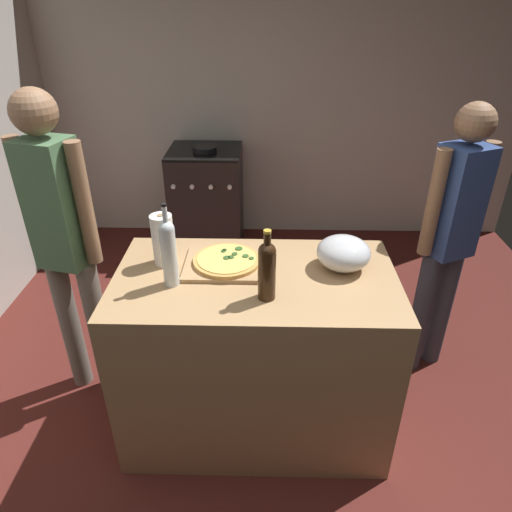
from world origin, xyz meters
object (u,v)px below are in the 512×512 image
(pizza, at_px, (227,260))
(person_in_red, at_px, (450,231))
(wine_bottle_amber, at_px, (267,268))
(stove, at_px, (207,200))
(mixing_bowl, at_px, (343,253))
(person_in_stripes, at_px, (63,236))
(paper_towel_roll, at_px, (163,240))
(wine_bottle_clear, at_px, (169,251))

(pizza, height_order, person_in_red, person_in_red)
(pizza, relative_size, person_in_red, 0.20)
(wine_bottle_amber, relative_size, stove, 0.34)
(mixing_bowl, bearing_deg, person_in_red, 31.54)
(mixing_bowl, distance_m, wine_bottle_amber, 0.45)
(person_in_red, bearing_deg, person_in_stripes, -173.16)
(wine_bottle_amber, distance_m, stove, 2.33)
(mixing_bowl, height_order, person_in_red, person_in_red)
(paper_towel_roll, distance_m, person_in_red, 1.54)
(person_in_stripes, bearing_deg, stove, 74.43)
(mixing_bowl, relative_size, wine_bottle_clear, 0.65)
(pizza, xyz_separation_m, person_in_stripes, (-0.84, 0.15, 0.04))
(wine_bottle_clear, height_order, person_in_red, person_in_red)
(pizza, bearing_deg, mixing_bowl, -0.40)
(mixing_bowl, relative_size, person_in_stripes, 0.15)
(wine_bottle_clear, bearing_deg, person_in_red, 21.26)
(pizza, relative_size, wine_bottle_clear, 0.82)
(pizza, xyz_separation_m, wine_bottle_clear, (-0.23, -0.16, 0.14))
(person_in_stripes, bearing_deg, person_in_red, 6.84)
(mixing_bowl, bearing_deg, wine_bottle_amber, -144.38)
(pizza, xyz_separation_m, person_in_red, (1.19, 0.39, -0.03))
(paper_towel_roll, relative_size, wine_bottle_clear, 0.65)
(paper_towel_roll, bearing_deg, person_in_red, 13.92)
(wine_bottle_amber, xyz_separation_m, wine_bottle_clear, (-0.42, 0.10, 0.02))
(wine_bottle_clear, bearing_deg, stove, 93.04)
(pizza, relative_size, wine_bottle_amber, 0.99)
(pizza, distance_m, paper_towel_roll, 0.32)
(wine_bottle_amber, bearing_deg, mixing_bowl, 35.62)
(stove, bearing_deg, person_in_red, -44.79)
(paper_towel_roll, bearing_deg, pizza, -4.08)
(person_in_red, bearing_deg, mixing_bowl, -148.46)
(pizza, distance_m, wine_bottle_clear, 0.32)
(mixing_bowl, relative_size, wine_bottle_amber, 0.78)
(paper_towel_roll, xyz_separation_m, person_in_red, (1.49, 0.37, -0.12))
(mixing_bowl, bearing_deg, paper_towel_roll, 178.30)
(person_in_red, bearing_deg, wine_bottle_amber, -146.96)
(pizza, bearing_deg, wine_bottle_amber, -53.80)
(paper_towel_roll, bearing_deg, mixing_bowl, -1.70)
(pizza, height_order, stove, pizza)
(stove, bearing_deg, wine_bottle_amber, -76.20)
(mixing_bowl, distance_m, wine_bottle_clear, 0.80)
(paper_towel_roll, height_order, wine_bottle_clear, wine_bottle_clear)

